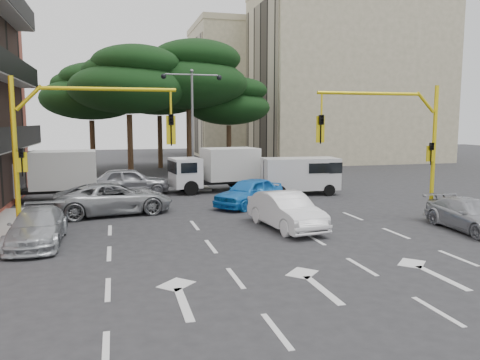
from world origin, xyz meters
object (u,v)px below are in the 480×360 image
at_px(car_silver_wagon, 37,227).
at_px(car_silver_parked, 470,215).
at_px(car_silver_cross_a, 114,198).
at_px(car_silver_cross_b, 129,181).
at_px(van_white, 300,176).
at_px(car_white_hatch, 286,211).
at_px(box_truck_a, 44,177).
at_px(car_blue_compact, 249,192).
at_px(signal_mast_right, 399,134).
at_px(street_lamp_center, 192,106).
at_px(signal_mast_left, 68,137).
at_px(box_truck_b, 215,170).

relative_size(car_silver_wagon, car_silver_parked, 1.00).
bearing_deg(car_silver_cross_a, car_silver_cross_b, -17.14).
distance_m(car_silver_parked, van_white, 11.16).
height_order(car_silver_cross_a, car_silver_cross_b, car_silver_cross_b).
height_order(car_silver_parked, van_white, van_white).
bearing_deg(car_white_hatch, car_silver_cross_b, 111.08).
height_order(car_silver_wagon, box_truck_a, box_truck_a).
relative_size(car_silver_wagon, van_white, 0.98).
bearing_deg(car_silver_cross_b, car_silver_cross_a, 168.15).
xyz_separation_m(car_blue_compact, van_white, (4.14, 3.15, 0.39)).
xyz_separation_m(signal_mast_right, van_white, (-1.15, 8.40, -2.75)).
bearing_deg(street_lamp_center, car_silver_parked, -61.96).
bearing_deg(signal_mast_left, box_truck_b, 54.68).
xyz_separation_m(car_blue_compact, car_silver_wagon, (-9.52, -5.32, -0.10)).
bearing_deg(car_silver_parked, car_silver_cross_b, 137.24).
relative_size(car_blue_compact, car_silver_parked, 0.99).
height_order(car_silver_cross_a, box_truck_b, box_truck_b).
xyz_separation_m(signal_mast_right, signal_mast_left, (-13.61, 0.00, 0.00)).
height_order(signal_mast_left, street_lamp_center, street_lamp_center).
bearing_deg(street_lamp_center, car_silver_cross_a, -120.45).
bearing_deg(car_silver_cross_a, car_white_hatch, -134.77).
relative_size(signal_mast_right, box_truck_a, 1.05).
bearing_deg(signal_mast_left, car_silver_wagon, -176.80).
bearing_deg(signal_mast_left, street_lamp_center, 64.09).
relative_size(signal_mast_left, box_truck_a, 1.05).
xyz_separation_m(signal_mast_left, car_silver_parked, (15.50, -2.32, -3.24)).
height_order(signal_mast_left, car_silver_wagon, signal_mast_left).
distance_m(car_silver_cross_b, car_silver_parked, 18.69).
xyz_separation_m(car_silver_wagon, car_silver_cross_b, (3.60, 11.08, 0.18)).
bearing_deg(box_truck_a, car_blue_compact, -113.56).
xyz_separation_m(car_silver_cross_b, box_truck_a, (-4.60, -1.45, 0.58)).
height_order(car_blue_compact, car_silver_wagon, car_blue_compact).
distance_m(street_lamp_center, car_silver_cross_b, 7.04).
xyz_separation_m(car_silver_cross_b, car_silver_parked, (13.10, -13.33, -0.18)).
xyz_separation_m(signal_mast_left, box_truck_a, (-2.20, 9.56, -2.48)).
distance_m(car_silver_wagon, box_truck_b, 14.13).
height_order(car_white_hatch, box_truck_b, box_truck_b).
bearing_deg(box_truck_a, car_silver_parked, -125.20).
xyz_separation_m(street_lamp_center, car_silver_cross_b, (-4.40, -3.00, -4.61)).
distance_m(car_white_hatch, box_truck_b, 10.93).
relative_size(car_silver_cross_a, box_truck_a, 0.96).
bearing_deg(car_silver_parked, van_white, 108.57).
bearing_deg(signal_mast_left, van_white, 33.99).
distance_m(signal_mast_left, car_silver_cross_a, 6.09).
height_order(car_blue_compact, van_white, van_white).
relative_size(street_lamp_center, car_blue_compact, 1.78).
bearing_deg(street_lamp_center, signal_mast_left, -115.91).
xyz_separation_m(street_lamp_center, car_silver_cross_a, (-5.29, -9.00, -4.66)).
xyz_separation_m(street_lamp_center, car_silver_wagon, (-8.00, -14.08, -4.78)).
distance_m(car_silver_cross_a, van_white, 11.47).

